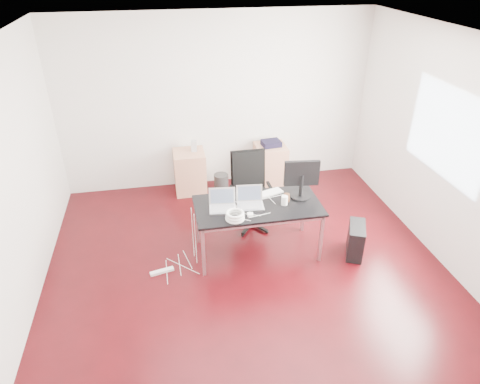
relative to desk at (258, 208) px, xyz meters
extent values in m
plane|color=#310509|center=(-0.20, -0.39, -0.68)|extent=(5.00, 5.00, 0.00)
plane|color=silver|center=(-0.20, -0.39, 2.12)|extent=(5.00, 5.00, 0.00)
plane|color=silver|center=(-0.20, 2.11, 0.72)|extent=(5.00, 0.00, 5.00)
plane|color=silver|center=(-0.20, -2.89, 0.72)|extent=(5.00, 0.00, 5.00)
plane|color=silver|center=(-2.70, -0.39, 0.72)|extent=(0.00, 5.00, 5.00)
plane|color=silver|center=(2.30, -0.39, 0.72)|extent=(0.00, 5.00, 5.00)
plane|color=white|center=(2.29, -0.19, 0.92)|extent=(0.00, 1.50, 1.50)
cube|color=black|center=(0.00, 0.00, 0.04)|extent=(1.60, 0.80, 0.03)
cube|color=silver|center=(-0.75, -0.35, -0.33)|extent=(0.04, 0.04, 0.70)
cube|color=silver|center=(-0.75, 0.35, -0.33)|extent=(0.04, 0.04, 0.70)
cube|color=silver|center=(0.75, -0.35, -0.33)|extent=(0.04, 0.04, 0.70)
cube|color=silver|center=(0.75, 0.35, -0.33)|extent=(0.04, 0.04, 0.70)
cylinder|color=black|center=(0.05, 0.61, -0.44)|extent=(0.06, 0.06, 0.47)
cube|color=black|center=(0.05, 0.61, -0.18)|extent=(0.49, 0.47, 0.06)
cube|color=black|center=(0.05, 0.83, 0.13)|extent=(0.46, 0.10, 0.55)
cube|color=tan|center=(-0.72, 1.84, -0.33)|extent=(0.50, 0.50, 0.70)
cube|color=tan|center=(0.65, 1.84, -0.33)|extent=(0.50, 0.50, 0.70)
cube|color=black|center=(1.26, -0.30, -0.46)|extent=(0.37, 0.49, 0.44)
cylinder|color=black|center=(-0.21, 1.77, -0.54)|extent=(0.27, 0.27, 0.28)
cube|color=white|center=(-1.27, -0.20, -0.66)|extent=(0.31, 0.13, 0.04)
cube|color=silver|center=(-0.45, -0.04, 0.06)|extent=(0.35, 0.27, 0.01)
cube|color=silver|center=(-0.44, 0.08, 0.18)|extent=(0.33, 0.08, 0.22)
cube|color=#475166|center=(-0.44, 0.07, 0.18)|extent=(0.29, 0.07, 0.18)
cube|color=silver|center=(-0.10, -0.03, 0.06)|extent=(0.35, 0.26, 0.01)
cube|color=silver|center=(-0.09, 0.09, 0.18)|extent=(0.33, 0.08, 0.22)
cube|color=#475166|center=(-0.09, 0.08, 0.18)|extent=(0.29, 0.06, 0.18)
cylinder|color=black|center=(0.59, 0.09, 0.06)|extent=(0.26, 0.26, 0.02)
cylinder|color=black|center=(0.59, 0.09, 0.22)|extent=(0.05, 0.05, 0.30)
cube|color=black|center=(0.59, 0.10, 0.39)|extent=(0.45, 0.10, 0.34)
cube|color=#475166|center=(0.59, 0.13, 0.39)|extent=(0.39, 0.05, 0.29)
cube|color=white|center=(0.17, 0.23, 0.06)|extent=(0.46, 0.27, 0.02)
cylinder|color=white|center=(0.33, -0.06, 0.11)|extent=(0.09, 0.09, 0.12)
cylinder|color=#52301C|center=(0.39, 0.03, 0.10)|extent=(0.09, 0.09, 0.10)
torus|color=white|center=(-0.35, -0.28, 0.07)|extent=(0.24, 0.24, 0.04)
torus|color=white|center=(-0.35, -0.28, 0.11)|extent=(0.23, 0.23, 0.04)
torus|color=white|center=(-0.35, -0.28, 0.14)|extent=(0.22, 0.22, 0.04)
cube|color=white|center=(-0.15, -0.23, 0.07)|extent=(0.08, 0.08, 0.03)
cube|color=#9E9E9E|center=(-0.62, 1.87, 0.11)|extent=(0.09, 0.08, 0.18)
cube|color=black|center=(0.65, 1.84, 0.07)|extent=(0.33, 0.27, 0.09)
camera|label=1|loc=(-1.10, -4.49, 2.88)|focal=32.00mm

